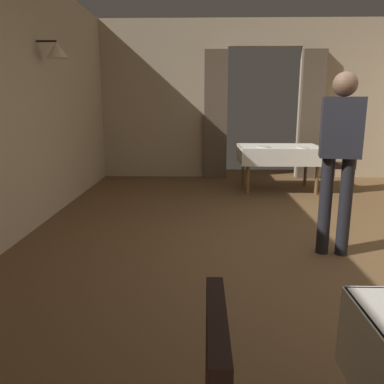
# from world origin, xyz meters

# --- Properties ---
(ground) EXTENTS (10.08, 10.08, 0.00)m
(ground) POSITION_xyz_m (0.00, 0.00, 0.00)
(ground) COLOR brown
(wall_back) EXTENTS (6.40, 0.27, 3.00)m
(wall_back) POSITION_xyz_m (0.00, 4.18, 1.51)
(wall_back) COLOR tan
(wall_back) RESTS_ON ground
(dining_table_mid) EXTENTS (1.35, 0.94, 0.75)m
(dining_table_mid) POSITION_xyz_m (0.12, 2.94, 0.65)
(dining_table_mid) COLOR brown
(dining_table_mid) RESTS_ON ground
(chair_mid_right) EXTENTS (0.44, 0.44, 0.93)m
(chair_mid_right) POSITION_xyz_m (1.17, 2.88, 0.52)
(chair_mid_right) COLOR black
(chair_mid_right) RESTS_ON ground
(plate_mid_a) EXTENTS (0.20, 0.20, 0.01)m
(plate_mid_a) POSITION_xyz_m (0.43, 2.65, 0.76)
(plate_mid_a) COLOR white
(plate_mid_a) RESTS_ON dining_table_mid
(plate_mid_b) EXTENTS (0.22, 0.22, 0.01)m
(plate_mid_b) POSITION_xyz_m (-0.18, 2.72, 0.76)
(plate_mid_b) COLOR white
(plate_mid_b) RESTS_ON dining_table_mid
(person_waiter_by_doorway) EXTENTS (0.40, 0.29, 1.72)m
(person_waiter_by_doorway) POSITION_xyz_m (0.10, 0.03, 1.02)
(person_waiter_by_doorway) COLOR black
(person_waiter_by_doorway) RESTS_ON ground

